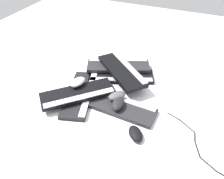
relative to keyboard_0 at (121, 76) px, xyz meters
name	(u,v)px	position (x,y,z in m)	size (l,w,h in m)	color
ground_plane	(123,89)	(-0.11, -0.06, -0.01)	(3.20, 3.20, 0.00)	white
keyboard_0	(121,76)	(0.00, 0.00, 0.00)	(0.30, 0.46, 0.03)	black
keyboard_1	(80,94)	(-0.27, 0.17, 0.00)	(0.46, 0.27, 0.03)	black
keyboard_2	(118,106)	(-0.28, -0.10, 0.00)	(0.17, 0.45, 0.03)	#232326
keyboard_3	(78,94)	(-0.31, 0.16, 0.03)	(0.41, 0.42, 0.03)	black
keyboard_4	(118,65)	(0.08, 0.05, 0.03)	(0.31, 0.46, 0.03)	#232326
keyboard_5	(122,70)	(-0.01, -0.01, 0.06)	(0.40, 0.43, 0.03)	black
mouse_0	(117,96)	(-0.24, -0.07, 0.04)	(0.11, 0.07, 0.04)	#4C4C51
mouse_1	(78,82)	(-0.25, 0.19, 0.07)	(0.11, 0.07, 0.04)	silver
mouse_2	(118,104)	(-0.30, -0.10, 0.04)	(0.11, 0.07, 0.04)	black
mouse_3	(136,134)	(-0.44, -0.25, 0.01)	(0.11, 0.07, 0.04)	black
cable_0	(207,149)	(-0.38, -0.60, -0.01)	(0.30, 0.48, 0.01)	black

